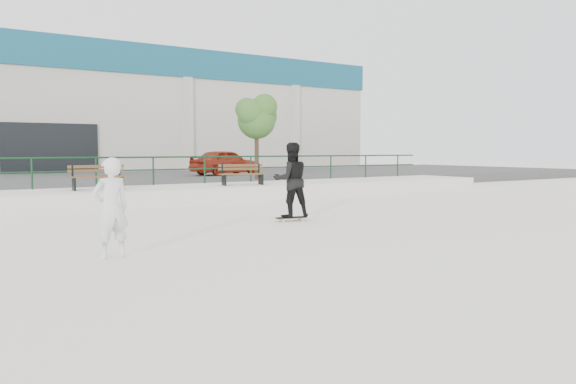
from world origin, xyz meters
TOP-DOWN VIEW (x-y plane):
  - ground at (0.00, 0.00)m, footprint 120.00×120.00m
  - ledge at (0.00, 9.50)m, footprint 30.00×3.00m
  - parking_strip at (0.00, 18.00)m, footprint 60.00×14.00m
  - railing at (-0.00, 10.80)m, footprint 28.00×0.06m
  - commercial_building at (-0.00, 31.99)m, footprint 44.20×16.33m
  - bench_left at (-1.28, 9.57)m, footprint 1.76×0.64m
  - bench_right at (3.71, 9.15)m, footprint 1.72×0.81m
  - tree at (6.17, 12.31)m, footprint 2.04×1.81m
  - red_car at (6.90, 16.72)m, footprint 3.99×2.27m
  - skateboard at (1.71, 2.97)m, footprint 0.80×0.32m
  - standing_skater at (1.71, 2.97)m, footprint 1.05×0.91m
  - seated_skater at (-3.41, 0.58)m, footprint 0.64×0.46m

SIDE VIEW (x-z plane):
  - ground at x=0.00m, z-range 0.00..0.00m
  - skateboard at x=1.71m, z-range 0.03..0.12m
  - ledge at x=0.00m, z-range 0.00..0.50m
  - parking_strip at x=0.00m, z-range 0.00..0.50m
  - seated_skater at x=-3.41m, z-range 0.00..1.65m
  - bench_right at x=3.71m, z-range 0.50..1.26m
  - bench_left at x=-1.28m, z-range 0.50..1.29m
  - standing_skater at x=1.71m, z-range 0.09..1.95m
  - red_car at x=6.90m, z-range 0.50..1.78m
  - railing at x=0.00m, z-range 0.73..1.76m
  - tree at x=6.17m, z-range 1.40..5.02m
  - commercial_building at x=0.00m, z-range 0.58..8.58m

